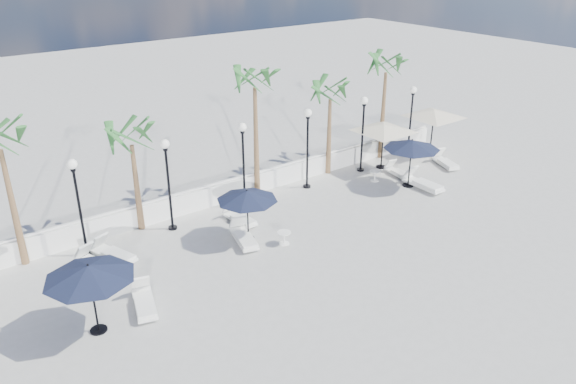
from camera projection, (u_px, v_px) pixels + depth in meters
ground at (344, 270)px, 20.07m from camera, size 100.00×100.00×0.00m
balustrade at (233, 189)px, 25.34m from camera, size 26.00×0.30×1.01m
lamppost_1 at (77, 195)px, 19.96m from camera, size 0.36×0.36×3.84m
lamppost_2 at (167, 172)px, 21.87m from camera, size 0.36×0.36×3.84m
lamppost_3 at (243, 154)px, 23.78m from camera, size 0.36×0.36×3.84m
lamppost_4 at (308, 138)px, 25.69m from camera, size 0.36×0.36×3.84m
lamppost_5 at (363, 124)px, 27.60m from camera, size 0.36×0.36×3.84m
lamppost_6 at (411, 112)px, 29.51m from camera, size 0.36×0.36×3.84m
palm_1 at (131, 141)px, 21.39m from camera, size 2.60×2.60×4.70m
palm_2 at (255, 85)px, 23.94m from camera, size 2.60×2.60×6.10m
palm_3 at (330, 96)px, 26.76m from camera, size 2.60×2.60×4.90m
palm_4 at (386, 70)px, 28.46m from camera, size 2.60×2.60×5.70m
lounger_0 at (144, 301)px, 17.91m from camera, size 1.12×1.99×0.71m
lounger_1 at (113, 253)px, 20.65m from camera, size 1.21×2.02×0.72m
lounger_2 at (100, 264)px, 19.92m from camera, size 1.39×2.17×0.78m
lounger_3 at (244, 236)px, 21.79m from camera, size 1.11×2.05×0.73m
lounger_4 at (240, 217)px, 23.34m from camera, size 0.70×1.79×0.66m
lounger_5 at (398, 172)px, 27.93m from camera, size 0.73×1.70×0.62m
lounger_6 at (445, 162)px, 29.14m from camera, size 1.21×1.96×0.70m
lounger_7 at (423, 183)px, 26.53m from camera, size 0.70×2.12×0.79m
side_table_0 at (116, 272)px, 19.31m from camera, size 0.59×0.59×0.58m
side_table_1 at (284, 237)px, 21.64m from camera, size 0.53×0.53×0.52m
side_table_2 at (375, 175)px, 27.30m from camera, size 0.54×0.54×0.52m
parasol_navy_left at (89, 272)px, 16.09m from camera, size 2.67×2.67×2.35m
parasol_navy_mid at (247, 196)px, 21.34m from camera, size 2.38×2.38×2.14m
parasol_navy_right at (412, 145)px, 26.01m from camera, size 2.64×2.64×2.37m
parasol_cream_sq_a at (384, 125)px, 28.10m from camera, size 5.05×5.05×2.48m
parasol_cream_sq_b at (434, 110)px, 30.16m from camera, size 5.14×5.14×2.58m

